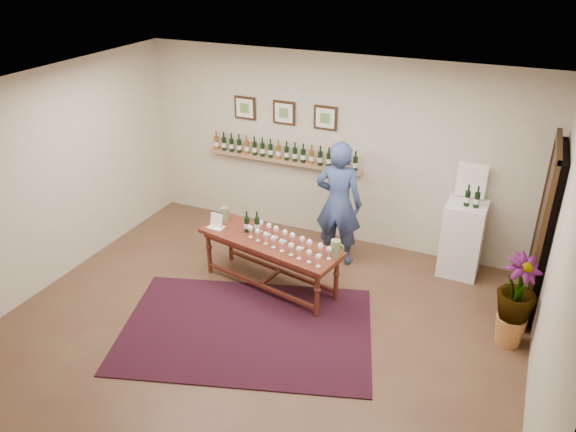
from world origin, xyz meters
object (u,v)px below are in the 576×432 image
at_px(tasting_table, 270,247).
at_px(person, 339,203).
at_px(display_pedestal, 462,239).
at_px(potted_plant, 515,301).

height_order(tasting_table, person, person).
xyz_separation_m(tasting_table, display_pedestal, (2.25, 1.38, -0.06)).
bearing_deg(tasting_table, potted_plant, 12.56).
relative_size(display_pedestal, potted_plant, 1.07).
xyz_separation_m(tasting_table, person, (0.59, 0.99, 0.32)).
height_order(tasting_table, display_pedestal, display_pedestal).
bearing_deg(display_pedestal, tasting_table, -148.46).
relative_size(tasting_table, display_pedestal, 1.95).
distance_m(potted_plant, person, 2.63).
relative_size(potted_plant, person, 0.54).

